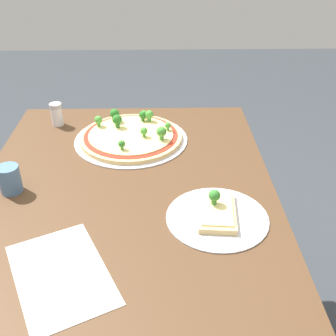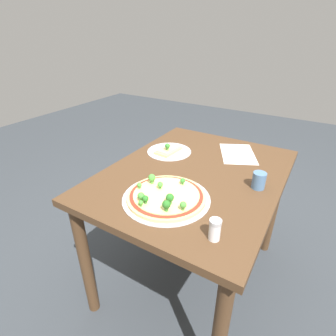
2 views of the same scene
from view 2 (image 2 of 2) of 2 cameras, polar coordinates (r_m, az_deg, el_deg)
The scene contains 7 objects.
ground_plane at distance 1.88m, azimuth 4.66°, elevation -21.95°, with size 8.00×8.00×0.00m, color #33383D.
dining_table at distance 1.43m, azimuth 5.68°, elevation -4.63°, with size 1.11×0.85×0.77m.
pizza_tray_whole at distance 1.15m, azimuth -0.48°, elevation -6.17°, with size 0.39×0.39×0.07m.
pizza_tray_slice at distance 1.59m, azimuth 0.15°, elevation 3.82°, with size 0.27×0.27×0.07m.
drinking_cup at distance 1.29m, azimuth 19.17°, elevation -2.57°, with size 0.06×0.06×0.08m, color #4C7099.
condiment_shaker at distance 0.95m, azimuth 10.15°, elevation -13.04°, with size 0.04×0.04×0.08m.
paper_menu at distance 1.62m, azimuth 14.94°, elevation 3.04°, with size 0.29×0.19×0.00m, color white.
Camera 2 is at (1.10, 0.50, 1.44)m, focal length 28.00 mm.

